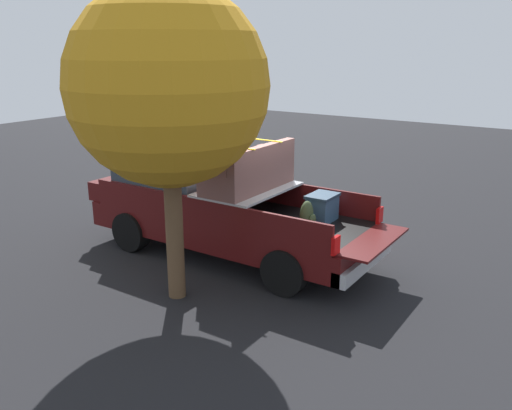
{
  "coord_description": "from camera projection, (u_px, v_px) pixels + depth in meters",
  "views": [
    {
      "loc": [
        -5.81,
        7.8,
        3.93
      ],
      "look_at": [
        -0.6,
        0.0,
        1.1
      ],
      "focal_mm": 37.82,
      "sensor_mm": 36.0,
      "label": 1
    }
  ],
  "objects": [
    {
      "name": "pickup_truck",
      "position": [
        214.0,
        205.0,
        10.36
      ],
      "size": [
        6.05,
        2.06,
        2.23
      ],
      "color": "#470F0F",
      "rests_on": "ground_plane"
    },
    {
      "name": "tree_background",
      "position": [
        168.0,
        86.0,
        7.77
      ],
      "size": [
        2.97,
        2.97,
        4.83
      ],
      "color": "brown",
      "rests_on": "ground_plane"
    },
    {
      "name": "ground_plane",
      "position": [
        230.0,
        254.0,
        10.43
      ],
      "size": [
        40.0,
        40.0,
        0.0
      ],
      "primitive_type": "plane",
      "color": "black"
    }
  ]
}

